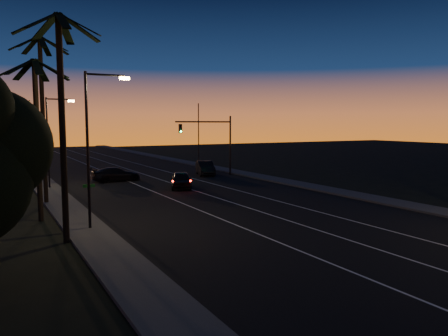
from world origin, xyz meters
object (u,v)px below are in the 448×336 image
lead_car (181,180)px  cross_car (116,174)px  signal_mast (213,135)px  right_car (205,168)px

lead_car → cross_car: (-4.13, 7.85, -0.03)m
signal_mast → cross_car: bearing=177.1°
signal_mast → right_car: (-0.39, 1.19, -3.95)m
lead_car → right_car: (6.71, 8.47, 0.04)m
lead_car → right_car: size_ratio=1.02×
right_car → cross_car: 10.86m
signal_mast → lead_car: (-7.09, -7.28, -3.99)m
right_car → cross_car: right_car is taller
signal_mast → lead_car: 10.92m
right_car → cross_car: (-10.84, -0.62, -0.07)m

